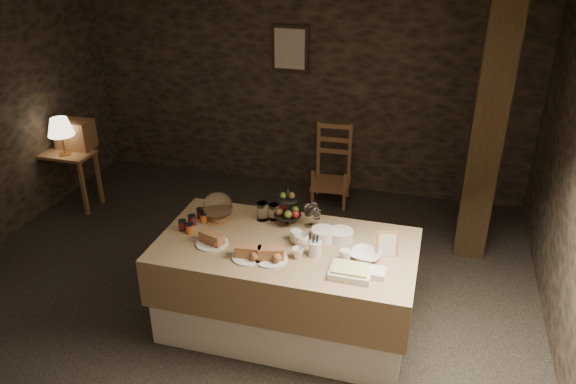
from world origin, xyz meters
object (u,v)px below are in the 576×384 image
(wine_rack, at_px, (75,134))
(timber_column, at_px, (487,134))
(console_table, at_px, (66,163))
(fruit_stand, at_px, (288,210))
(buffet_table, at_px, (286,280))
(chair, at_px, (332,168))
(table_lamp, at_px, (60,127))

(wine_rack, relative_size, timber_column, 0.16)
(timber_column, bearing_deg, console_table, -176.93)
(console_table, xyz_separation_m, wine_rack, (0.05, 0.18, 0.30))
(fruit_stand, bearing_deg, timber_column, 40.58)
(buffet_table, relative_size, chair, 2.78)
(chair, height_order, timber_column, timber_column)
(console_table, relative_size, table_lamp, 1.57)
(chair, relative_size, timber_column, 0.29)
(buffet_table, xyz_separation_m, fruit_stand, (-0.07, 0.32, 0.48))
(buffet_table, distance_m, table_lamp, 3.39)
(console_table, xyz_separation_m, timber_column, (4.61, 0.25, 0.74))
(buffet_table, relative_size, console_table, 2.98)
(console_table, distance_m, wine_rack, 0.35)
(buffet_table, height_order, chair, chair)
(console_table, height_order, timber_column, timber_column)
(buffet_table, bearing_deg, wine_rack, 152.12)
(chair, bearing_deg, table_lamp, -163.13)
(wine_rack, bearing_deg, buffet_table, -27.88)
(table_lamp, bearing_deg, fruit_stand, -19.73)
(buffet_table, bearing_deg, fruit_stand, 103.31)
(buffet_table, distance_m, timber_column, 2.41)
(wine_rack, relative_size, fruit_stand, 1.28)
(buffet_table, xyz_separation_m, console_table, (-3.09, 1.43, 0.09))
(table_lamp, height_order, timber_column, timber_column)
(console_table, distance_m, fruit_stand, 3.24)
(console_table, bearing_deg, wine_rack, 74.48)
(console_table, xyz_separation_m, table_lamp, (0.05, -0.05, 0.46))
(buffet_table, xyz_separation_m, table_lamp, (-3.04, 1.38, 0.56))
(chair, relative_size, fruit_stand, 2.27)
(timber_column, bearing_deg, fruit_stand, -139.42)
(buffet_table, height_order, fruit_stand, fruit_stand)
(table_lamp, height_order, chair, table_lamp)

